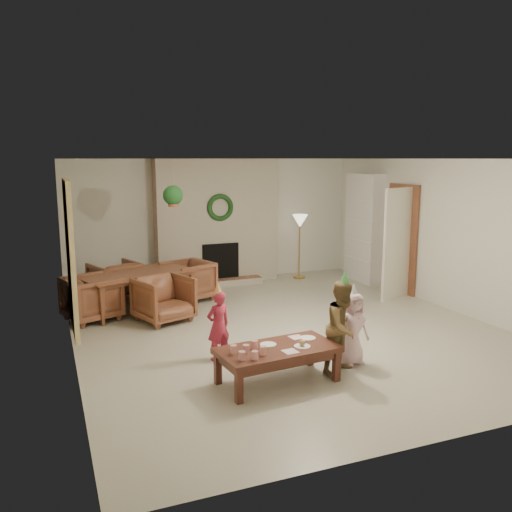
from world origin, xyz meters
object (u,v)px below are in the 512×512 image
dining_chair_near (164,299)px  coffee_table_top (278,350)px  dining_chair_far (115,282)px  dining_chair_left (92,298)px  child_plaid (344,327)px  child_red (218,326)px  child_pink (352,328)px  dining_table (138,292)px  dining_chair_right (188,281)px

dining_chair_near → coffee_table_top: bearing=-95.8°
dining_chair_near → dining_chair_far: 1.61m
dining_chair_left → child_plaid: bearing=-161.4°
dining_chair_near → dining_chair_far: same height
child_red → child_plaid: 1.56m
dining_chair_near → child_pink: size_ratio=0.86×
dining_table → dining_chair_near: (0.27, -0.76, 0.03)m
dining_chair_far → dining_chair_right: same height
dining_chair_right → child_red: bearing=-27.1°
dining_chair_far → dining_chair_right: bearing=141.3°
dining_chair_left → coffee_table_top: bearing=-171.9°
child_red → child_pink: child_pink is taller
dining_chair_near → dining_chair_far: (-0.55, 1.51, 0.00)m
dining_table → child_red: 2.67m
coffee_table_top → child_pink: bearing=3.4°
dining_chair_far → dining_chair_left: 1.14m
dining_chair_far → child_red: child_red is taller
dining_chair_right → child_plaid: 3.97m
child_pink → child_plaid: bearing=-152.8°
dining_table → dining_chair_right: size_ratio=2.34×
dining_chair_left → child_pink: bearing=-157.6°
dining_chair_right → dining_chair_far: bearing=-128.7°
child_red → child_plaid: bearing=129.3°
dining_table → dining_chair_far: size_ratio=2.34×
dining_chair_near → dining_chair_right: size_ratio=1.00×
dining_chair_far → child_pink: (2.33, -4.11, 0.10)m
coffee_table_top → dining_chair_far: bearing=100.5°
child_plaid → child_red: bearing=122.8°
dining_table → child_red: (0.57, -2.61, 0.12)m
dining_chair_left → dining_chair_right: 1.81m
dining_chair_left → child_plaid: 4.15m
dining_table → child_pink: child_pink is taller
dining_table → child_plaid: 3.97m
dining_chair_left → child_pink: 4.17m
dining_chair_near → child_red: child_red is taller
child_pink → dining_chair_far: bearing=110.9°
dining_chair_far → coffee_table_top: 4.46m
child_red → dining_chair_right: bearing=-112.1°
child_pink → dining_chair_left: bearing=123.7°
dining_chair_left → child_red: bearing=-170.3°
dining_chair_left → dining_chair_right: (1.70, 0.62, 0.00)m
child_plaid → dining_chair_far: bearing=94.9°
dining_chair_left → child_pink: (2.81, -3.08, 0.10)m
dining_table → dining_chair_far: bearing=90.0°
dining_table → dining_chair_near: bearing=-90.0°
dining_chair_near → coffee_table_top: dining_chair_near is taller
dining_table → child_pink: 3.94m
dining_chair_near → coffee_table_top: size_ratio=0.58×
dining_chair_right → child_pink: (1.11, -3.70, 0.10)m
dining_table → coffee_table_top: size_ratio=1.35×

